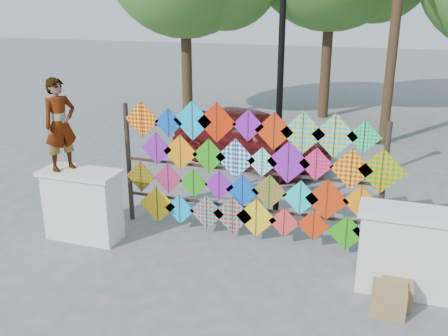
{
  "coord_description": "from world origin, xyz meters",
  "views": [
    {
      "loc": [
        2.25,
        -7.12,
        4.09
      ],
      "look_at": [
        -0.33,
        0.6,
        1.33
      ],
      "focal_mm": 40.0,
      "sensor_mm": 36.0,
      "label": 1
    }
  ],
  "objects_px": {
    "kite_rack": "(252,174)",
    "sedan": "(249,136)",
    "vendor_woman": "(60,125)",
    "lamppost": "(280,79)"
  },
  "relations": [
    {
      "from": "vendor_woman",
      "to": "sedan",
      "type": "relative_size",
      "value": 0.37
    },
    {
      "from": "vendor_woman",
      "to": "lamppost",
      "type": "xyz_separation_m",
      "value": [
        3.3,
        2.2,
        0.62
      ]
    },
    {
      "from": "vendor_woman",
      "to": "kite_rack",
      "type": "bearing_deg",
      "value": -47.45
    },
    {
      "from": "sedan",
      "to": "kite_rack",
      "type": "bearing_deg",
      "value": -141.39
    },
    {
      "from": "vendor_woman",
      "to": "sedan",
      "type": "xyz_separation_m",
      "value": [
        1.91,
        5.08,
        -1.34
      ]
    },
    {
      "from": "sedan",
      "to": "lamppost",
      "type": "xyz_separation_m",
      "value": [
        1.39,
        -2.88,
        1.96
      ]
    },
    {
      "from": "vendor_woman",
      "to": "sedan",
      "type": "height_order",
      "value": "vendor_woman"
    },
    {
      "from": "vendor_woman",
      "to": "sedan",
      "type": "distance_m",
      "value": 5.59
    },
    {
      "from": "kite_rack",
      "to": "sedan",
      "type": "relative_size",
      "value": 1.16
    },
    {
      "from": "vendor_woman",
      "to": "lamppost",
      "type": "distance_m",
      "value": 4.01
    }
  ]
}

